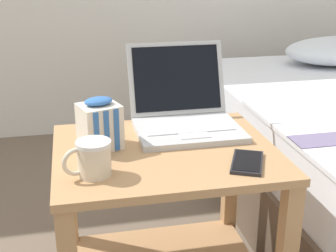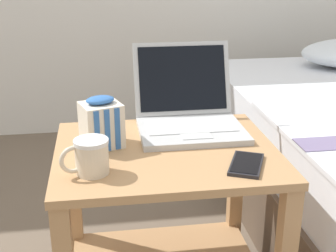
# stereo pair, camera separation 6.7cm
# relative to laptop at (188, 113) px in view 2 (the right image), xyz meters

# --- Properties ---
(bedside_table) EXTENTS (0.60, 0.50, 0.54)m
(bedside_table) POSITION_rel_laptop_xyz_m (-0.09, -0.15, -0.24)
(bedside_table) COLOR tan
(bedside_table) RESTS_ON ground_plane
(laptop) EXTENTS (0.31, 0.32, 0.24)m
(laptop) POSITION_rel_laptop_xyz_m (0.00, 0.00, 0.00)
(laptop) COLOR #B7BABC
(laptop) RESTS_ON bedside_table
(mug_front_left) EXTENTS (0.12, 0.08, 0.09)m
(mug_front_left) POSITION_rel_laptop_xyz_m (-0.29, -0.28, 0.00)
(mug_front_left) COLOR beige
(mug_front_left) RESTS_ON bedside_table
(snack_bag) EXTENTS (0.13, 0.12, 0.14)m
(snack_bag) POSITION_rel_laptop_xyz_m (-0.26, -0.11, 0.02)
(snack_bag) COLOR silver
(snack_bag) RESTS_ON bedside_table
(cell_phone) EXTENTS (0.13, 0.16, 0.01)m
(cell_phone) POSITION_rel_laptop_xyz_m (0.09, -0.29, -0.04)
(cell_phone) COLOR black
(cell_phone) RESTS_ON bedside_table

